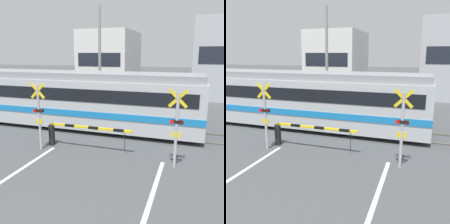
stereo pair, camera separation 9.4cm
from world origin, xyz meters
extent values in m
cube|color=#5B564C|center=(0.00, 10.89, 0.04)|extent=(50.00, 0.10, 0.08)
cube|color=#5B564C|center=(0.00, 12.33, 0.04)|extent=(50.00, 0.10, 0.08)
cube|color=#B7BCC1|center=(-4.73, 11.61, 1.50)|extent=(17.41, 2.78, 2.54)
cube|color=gray|center=(-4.73, 11.61, 2.94)|extent=(17.23, 2.45, 0.36)
cube|color=#197AC6|center=(-4.73, 11.61, 1.12)|extent=(17.42, 2.84, 0.32)
cube|color=black|center=(-4.73, 11.61, 2.07)|extent=(16.71, 2.82, 0.64)
cylinder|color=black|center=(0.66, 10.89, 0.38)|extent=(0.76, 0.12, 0.76)
cylinder|color=black|center=(0.66, 12.33, 0.38)|extent=(0.76, 0.12, 0.76)
cube|color=black|center=(-2.66, 8.44, 0.49)|extent=(0.20, 0.20, 0.97)
cube|color=yellow|center=(-0.78, 8.44, 1.02)|extent=(3.75, 0.09, 0.09)
cube|color=black|center=(-1.72, 8.44, 1.02)|extent=(0.45, 0.10, 0.10)
cube|color=black|center=(-0.60, 8.44, 1.02)|extent=(0.45, 0.10, 0.10)
cube|color=black|center=(0.53, 8.44, 1.02)|extent=(0.45, 0.10, 0.10)
cylinder|color=black|center=(0.79, 8.44, 0.56)|extent=(0.02, 0.02, 0.81)
cube|color=black|center=(2.66, 14.52, 0.49)|extent=(0.20, 0.20, 0.97)
cube|color=yellow|center=(0.78, 14.52, 1.02)|extent=(3.75, 0.09, 0.09)
cube|color=black|center=(1.72, 14.52, 1.02)|extent=(0.45, 0.10, 0.10)
cube|color=black|center=(0.60, 14.52, 1.02)|extent=(0.45, 0.10, 0.10)
cube|color=black|center=(-0.53, 14.52, 1.02)|extent=(0.45, 0.10, 0.10)
cylinder|color=black|center=(-0.79, 14.52, 0.56)|extent=(0.02, 0.02, 0.81)
cylinder|color=#B2B2B7|center=(-2.86, 7.87, 1.40)|extent=(0.11, 0.11, 2.81)
cube|color=yellow|center=(-2.86, 7.87, 2.58)|extent=(0.68, 0.04, 0.68)
cube|color=yellow|center=(-2.86, 7.87, 2.58)|extent=(0.68, 0.04, 0.68)
cube|color=black|center=(-2.86, 7.87, 1.74)|extent=(0.44, 0.12, 0.12)
cylinder|color=red|center=(-3.03, 7.79, 1.74)|extent=(0.15, 0.03, 0.15)
cylinder|color=#4C0C0C|center=(-2.69, 7.79, 1.74)|extent=(0.15, 0.03, 0.15)
cube|color=yellow|center=(-2.86, 7.85, 1.26)|extent=(0.32, 0.03, 0.20)
cylinder|color=#B2B2B7|center=(2.86, 7.87, 1.40)|extent=(0.11, 0.11, 2.81)
cube|color=yellow|center=(2.86, 7.87, 2.58)|extent=(0.68, 0.04, 0.68)
cube|color=yellow|center=(2.86, 7.87, 2.58)|extent=(0.68, 0.04, 0.68)
cube|color=black|center=(2.86, 7.87, 1.74)|extent=(0.44, 0.12, 0.12)
cylinder|color=red|center=(2.69, 7.79, 1.74)|extent=(0.15, 0.03, 0.15)
cylinder|color=#4C0C0C|center=(3.03, 7.79, 1.74)|extent=(0.15, 0.03, 0.15)
cube|color=yellow|center=(2.86, 7.85, 1.26)|extent=(0.32, 0.03, 0.20)
cylinder|color=brown|center=(0.62, 16.55, 0.39)|extent=(0.13, 0.13, 0.78)
cylinder|color=brown|center=(0.76, 16.55, 0.39)|extent=(0.13, 0.13, 0.78)
cube|color=#B7B7BC|center=(0.69, 16.55, 1.08)|extent=(0.38, 0.22, 0.61)
sphere|color=tan|center=(0.69, 16.55, 1.50)|extent=(0.21, 0.21, 0.21)
cube|color=white|center=(-5.61, 25.48, 3.22)|extent=(5.20, 7.17, 6.44)
cube|color=#1E232D|center=(-5.61, 21.89, 3.54)|extent=(4.37, 0.03, 1.29)
cylinder|color=gray|center=(-3.61, 17.02, 3.76)|extent=(0.22, 0.22, 7.53)
camera|label=1|loc=(3.38, -0.96, 4.10)|focal=40.00mm
camera|label=2|loc=(3.47, -0.93, 4.10)|focal=40.00mm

